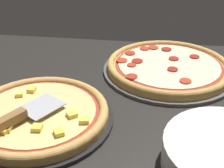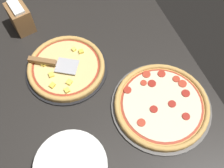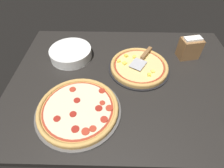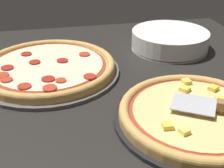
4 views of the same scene
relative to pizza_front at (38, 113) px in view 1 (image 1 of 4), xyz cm
name	(u,v)px [view 1 (image 1 of 4)]	position (x,y,z in cm)	size (l,w,h in cm)	color
ground_plane	(73,113)	(6.55, 7.23, -4.12)	(133.53, 97.50, 3.60)	black
pizza_pan_front	(39,119)	(-0.01, 0.02, -1.82)	(36.27, 36.27, 1.00)	black
pizza_front	(38,113)	(0.00, 0.00, 0.00)	(34.09, 34.09, 3.03)	tan
pizza_pan_back	(168,71)	(31.55, 31.12, -1.82)	(41.13, 41.13, 1.00)	#565451
pizza_back	(168,66)	(31.51, 31.14, -0.05)	(38.66, 38.66, 2.59)	tan
serving_spatula	(11,120)	(-3.38, -6.69, 2.50)	(15.59, 21.17, 2.00)	#B7B7BC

